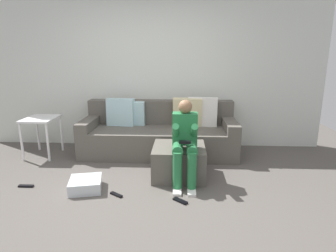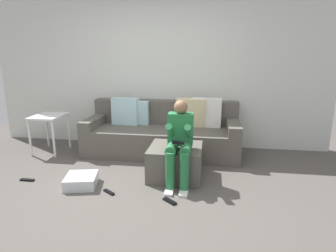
{
  "view_description": "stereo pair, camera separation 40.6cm",
  "coord_description": "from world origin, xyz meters",
  "px_view_note": "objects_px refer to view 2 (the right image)",
  "views": [
    {
      "loc": [
        0.54,
        -2.94,
        1.6
      ],
      "look_at": [
        0.35,
        1.12,
        0.58
      ],
      "focal_mm": 30.78,
      "sensor_mm": 36.0,
      "label": 1
    },
    {
      "loc": [
        0.95,
        -2.9,
        1.6
      ],
      "look_at": [
        0.35,
        1.12,
        0.58
      ],
      "focal_mm": 30.78,
      "sensor_mm": 36.0,
      "label": 2
    }
  ],
  "objects_px": {
    "storage_bin": "(81,181)",
    "remote_near_ottoman": "(170,201)",
    "couch_sectional": "(163,133)",
    "remote_by_storage_bin": "(109,192)",
    "side_table": "(49,121)",
    "ottoman": "(175,161)",
    "person_seated": "(179,140)",
    "remote_under_side_table": "(27,180)"
  },
  "relations": [
    {
      "from": "person_seated",
      "to": "remote_under_side_table",
      "type": "distance_m",
      "value": 2.05
    },
    {
      "from": "ottoman",
      "to": "side_table",
      "type": "height_order",
      "value": "side_table"
    },
    {
      "from": "storage_bin",
      "to": "remote_near_ottoman",
      "type": "xyz_separation_m",
      "value": [
        1.14,
        -0.24,
        -0.06
      ]
    },
    {
      "from": "remote_near_ottoman",
      "to": "couch_sectional",
      "type": "bearing_deg",
      "value": 141.81
    },
    {
      "from": "ottoman",
      "to": "person_seated",
      "type": "xyz_separation_m",
      "value": [
        0.07,
        -0.21,
        0.36
      ]
    },
    {
      "from": "remote_under_side_table",
      "to": "side_table",
      "type": "bearing_deg",
      "value": 105.45
    },
    {
      "from": "storage_bin",
      "to": "remote_near_ottoman",
      "type": "height_order",
      "value": "storage_bin"
    },
    {
      "from": "ottoman",
      "to": "remote_under_side_table",
      "type": "distance_m",
      "value": 1.94
    },
    {
      "from": "ottoman",
      "to": "remote_near_ottoman",
      "type": "height_order",
      "value": "ottoman"
    },
    {
      "from": "ottoman",
      "to": "storage_bin",
      "type": "height_order",
      "value": "ottoman"
    },
    {
      "from": "storage_bin",
      "to": "remote_under_side_table",
      "type": "bearing_deg",
      "value": 177.05
    },
    {
      "from": "storage_bin",
      "to": "side_table",
      "type": "bearing_deg",
      "value": 132.42
    },
    {
      "from": "couch_sectional",
      "to": "remote_under_side_table",
      "type": "bearing_deg",
      "value": -137.88
    },
    {
      "from": "storage_bin",
      "to": "remote_near_ottoman",
      "type": "bearing_deg",
      "value": -11.78
    },
    {
      "from": "remote_near_ottoman",
      "to": "remote_by_storage_bin",
      "type": "distance_m",
      "value": 0.75
    },
    {
      "from": "couch_sectional",
      "to": "remote_near_ottoman",
      "type": "relative_size",
      "value": 13.64
    },
    {
      "from": "side_table",
      "to": "remote_under_side_table",
      "type": "relative_size",
      "value": 3.39
    },
    {
      "from": "couch_sectional",
      "to": "side_table",
      "type": "xyz_separation_m",
      "value": [
        -1.86,
        -0.26,
        0.19
      ]
    },
    {
      "from": "couch_sectional",
      "to": "side_table",
      "type": "bearing_deg",
      "value": -171.91
    },
    {
      "from": "remote_by_storage_bin",
      "to": "storage_bin",
      "type": "bearing_deg",
      "value": -162.59
    },
    {
      "from": "ottoman",
      "to": "person_seated",
      "type": "height_order",
      "value": "person_seated"
    },
    {
      "from": "ottoman",
      "to": "side_table",
      "type": "relative_size",
      "value": 1.1
    },
    {
      "from": "storage_bin",
      "to": "side_table",
      "type": "relative_size",
      "value": 0.61
    },
    {
      "from": "storage_bin",
      "to": "remote_by_storage_bin",
      "type": "bearing_deg",
      "value": -17.97
    },
    {
      "from": "ottoman",
      "to": "remote_under_side_table",
      "type": "bearing_deg",
      "value": -167.03
    },
    {
      "from": "storage_bin",
      "to": "remote_under_side_table",
      "type": "height_order",
      "value": "storage_bin"
    },
    {
      "from": "ottoman",
      "to": "remote_by_storage_bin",
      "type": "distance_m",
      "value": 0.96
    },
    {
      "from": "side_table",
      "to": "storage_bin",
      "type": "bearing_deg",
      "value": -47.58
    },
    {
      "from": "ottoman",
      "to": "side_table",
      "type": "distance_m",
      "value": 2.32
    },
    {
      "from": "couch_sectional",
      "to": "remote_by_storage_bin",
      "type": "bearing_deg",
      "value": -103.74
    },
    {
      "from": "couch_sectional",
      "to": "remote_by_storage_bin",
      "type": "height_order",
      "value": "couch_sectional"
    },
    {
      "from": "storage_bin",
      "to": "side_table",
      "type": "height_order",
      "value": "side_table"
    },
    {
      "from": "person_seated",
      "to": "remote_near_ottoman",
      "type": "bearing_deg",
      "value": -95.34
    },
    {
      "from": "side_table",
      "to": "ottoman",
      "type": "bearing_deg",
      "value": -17.79
    },
    {
      "from": "couch_sectional",
      "to": "remote_under_side_table",
      "type": "xyz_separation_m",
      "value": [
        -1.55,
        -1.4,
        -0.32
      ]
    },
    {
      "from": "remote_near_ottoman",
      "to": "remote_under_side_table",
      "type": "height_order",
      "value": "same"
    },
    {
      "from": "storage_bin",
      "to": "remote_under_side_table",
      "type": "xyz_separation_m",
      "value": [
        -0.77,
        0.04,
        -0.06
      ]
    },
    {
      "from": "remote_by_storage_bin",
      "to": "remote_under_side_table",
      "type": "height_order",
      "value": "same"
    },
    {
      "from": "couch_sectional",
      "to": "storage_bin",
      "type": "xyz_separation_m",
      "value": [
        -0.78,
        -1.44,
        -0.26
      ]
    },
    {
      "from": "storage_bin",
      "to": "remote_under_side_table",
      "type": "distance_m",
      "value": 0.77
    },
    {
      "from": "person_seated",
      "to": "remote_under_side_table",
      "type": "xyz_separation_m",
      "value": [
        -1.96,
        -0.23,
        -0.55
      ]
    },
    {
      "from": "ottoman",
      "to": "side_table",
      "type": "xyz_separation_m",
      "value": [
        -2.19,
        0.7,
        0.31
      ]
    }
  ]
}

